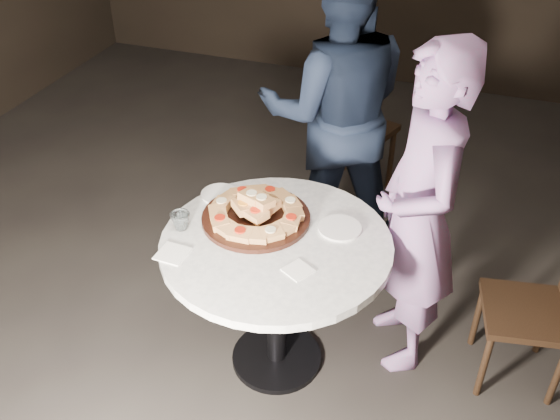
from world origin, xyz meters
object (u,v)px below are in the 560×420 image
at_px(chair_right, 548,304).
at_px(diner_teal, 418,216).
at_px(water_glass, 181,221).
at_px(chair_far, 348,126).
at_px(table, 276,265).
at_px(diner_navy, 335,111).
at_px(serving_board, 256,218).
at_px(focaccia_pile, 256,210).

relative_size(chair_right, diner_teal, 0.50).
distance_m(water_glass, chair_far, 1.67).
xyz_separation_m(table, chair_far, (-0.06, 1.55, -0.08)).
bearing_deg(diner_teal, diner_navy, -165.93).
xyz_separation_m(serving_board, focaccia_pile, (0.00, 0.00, 0.04)).
bearing_deg(diner_teal, serving_board, -98.71).
relative_size(chair_far, chair_right, 1.16).
relative_size(table, focaccia_pile, 3.03).
xyz_separation_m(chair_far, chair_right, (1.25, -1.23, -0.08)).
bearing_deg(focaccia_pile, diner_navy, 83.13).
height_order(focaccia_pile, water_glass, focaccia_pile).
distance_m(table, chair_right, 1.24).
height_order(focaccia_pile, diner_teal, diner_teal).
bearing_deg(serving_board, diner_navy, 83.12).
bearing_deg(diner_teal, focaccia_pile, -98.77).
distance_m(focaccia_pile, diner_teal, 0.73).
bearing_deg(table, chair_right, 15.09).
height_order(chair_right, diner_navy, diner_navy).
xyz_separation_m(table, serving_board, (-0.14, 0.11, 0.15)).
bearing_deg(chair_far, chair_right, 154.66).
distance_m(focaccia_pile, chair_right, 1.39).
bearing_deg(serving_board, chair_right, 8.91).
xyz_separation_m(chair_far, diner_teal, (0.62, -1.25, 0.27)).
bearing_deg(serving_board, chair_far, 86.80).
xyz_separation_m(focaccia_pile, water_glass, (-0.29, -0.17, -0.01)).
height_order(chair_far, diner_navy, diner_navy).
bearing_deg(focaccia_pile, chair_right, 8.87).
relative_size(table, chair_right, 1.65).
relative_size(focaccia_pile, diner_teal, 0.27).
bearing_deg(focaccia_pile, chair_far, 86.80).
bearing_deg(chair_right, diner_navy, -130.85).
height_order(serving_board, diner_teal, diner_teal).
bearing_deg(serving_board, focaccia_pile, 76.71).
distance_m(chair_right, diner_navy, 1.48).
bearing_deg(chair_far, water_glass, 96.18).
distance_m(serving_board, diner_teal, 0.73).
bearing_deg(serving_board, diner_teal, 15.49).
bearing_deg(serving_board, water_glass, -149.78).
relative_size(table, water_glass, 15.26).
xyz_separation_m(serving_board, chair_right, (1.33, 0.21, -0.31)).
distance_m(focaccia_pile, diner_navy, 0.95).
distance_m(table, diner_teal, 0.67).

